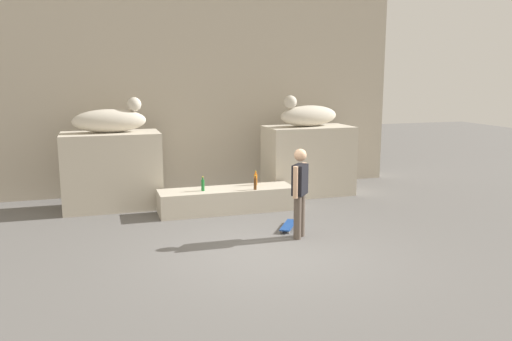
{
  "coord_description": "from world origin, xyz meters",
  "views": [
    {
      "loc": [
        -2.7,
        -8.12,
        2.99
      ],
      "look_at": [
        0.33,
        1.63,
        1.1
      ],
      "focal_mm": 36.43,
      "sensor_mm": 36.0,
      "label": 1
    }
  ],
  "objects_px": {
    "skateboard": "(288,225)",
    "bottle_brown": "(255,184)",
    "statue_reclining_right": "(308,115)",
    "bottle_green": "(203,185)",
    "statue_reclining_left": "(111,120)",
    "skater": "(300,189)",
    "bottle_orange": "(256,179)"
  },
  "relations": [
    {
      "from": "skateboard",
      "to": "bottle_brown",
      "type": "distance_m",
      "value": 1.49
    },
    {
      "from": "statue_reclining_right",
      "to": "bottle_green",
      "type": "height_order",
      "value": "statue_reclining_right"
    },
    {
      "from": "statue_reclining_left",
      "to": "bottle_green",
      "type": "bearing_deg",
      "value": -33.83
    },
    {
      "from": "skateboard",
      "to": "bottle_green",
      "type": "bearing_deg",
      "value": 73.55
    },
    {
      "from": "statue_reclining_left",
      "to": "statue_reclining_right",
      "type": "height_order",
      "value": "same"
    },
    {
      "from": "bottle_orange",
      "to": "bottle_green",
      "type": "distance_m",
      "value": 1.3
    },
    {
      "from": "skateboard",
      "to": "statue_reclining_right",
      "type": "bearing_deg",
      "value": 3.01
    },
    {
      "from": "statue_reclining_left",
      "to": "bottle_brown",
      "type": "relative_size",
      "value": 5.06
    },
    {
      "from": "statue_reclining_right",
      "to": "bottle_orange",
      "type": "relative_size",
      "value": 5.12
    },
    {
      "from": "skater",
      "to": "bottle_green",
      "type": "distance_m",
      "value": 2.58
    },
    {
      "from": "skater",
      "to": "bottle_green",
      "type": "xyz_separation_m",
      "value": [
        -1.37,
        2.17,
        -0.28
      ]
    },
    {
      "from": "bottle_green",
      "to": "bottle_brown",
      "type": "relative_size",
      "value": 0.98
    },
    {
      "from": "statue_reclining_left",
      "to": "bottle_orange",
      "type": "height_order",
      "value": "statue_reclining_left"
    },
    {
      "from": "bottle_green",
      "to": "statue_reclining_right",
      "type": "bearing_deg",
      "value": 21.36
    },
    {
      "from": "statue_reclining_left",
      "to": "skateboard",
      "type": "bearing_deg",
      "value": -41.96
    },
    {
      "from": "statue_reclining_right",
      "to": "bottle_orange",
      "type": "distance_m",
      "value": 2.29
    },
    {
      "from": "bottle_brown",
      "to": "skater",
      "type": "bearing_deg",
      "value": -82.5
    },
    {
      "from": "bottle_orange",
      "to": "bottle_brown",
      "type": "distance_m",
      "value": 0.5
    },
    {
      "from": "bottle_brown",
      "to": "statue_reclining_right",
      "type": "bearing_deg",
      "value": 37.35
    },
    {
      "from": "skater",
      "to": "skateboard",
      "type": "bearing_deg",
      "value": 40.81
    },
    {
      "from": "bottle_orange",
      "to": "bottle_green",
      "type": "xyz_separation_m",
      "value": [
        -1.27,
        -0.25,
        -0.01
      ]
    },
    {
      "from": "skateboard",
      "to": "bottle_orange",
      "type": "relative_size",
      "value": 2.39
    },
    {
      "from": "skateboard",
      "to": "bottle_brown",
      "type": "relative_size",
      "value": 2.46
    },
    {
      "from": "statue_reclining_right",
      "to": "bottle_brown",
      "type": "height_order",
      "value": "statue_reclining_right"
    },
    {
      "from": "statue_reclining_left",
      "to": "skateboard",
      "type": "relative_size",
      "value": 2.06
    },
    {
      "from": "skater",
      "to": "skateboard",
      "type": "distance_m",
      "value": 1.05
    },
    {
      "from": "statue_reclining_right",
      "to": "bottle_orange",
      "type": "xyz_separation_m",
      "value": [
        -1.63,
        -0.89,
        -1.35
      ]
    },
    {
      "from": "skateboard",
      "to": "bottle_brown",
      "type": "height_order",
      "value": "bottle_brown"
    },
    {
      "from": "bottle_brown",
      "to": "statue_reclining_left",
      "type": "bearing_deg",
      "value": 154.85
    },
    {
      "from": "statue_reclining_right",
      "to": "bottle_brown",
      "type": "xyz_separation_m",
      "value": [
        -1.79,
        -1.36,
        -1.35
      ]
    },
    {
      "from": "statue_reclining_right",
      "to": "skater",
      "type": "bearing_deg",
      "value": 54.3
    },
    {
      "from": "skater",
      "to": "bottle_green",
      "type": "height_order",
      "value": "skater"
    }
  ]
}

